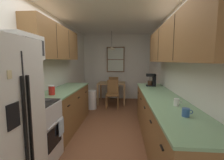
{
  "coord_description": "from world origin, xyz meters",
  "views": [
    {
      "loc": [
        0.33,
        -2.71,
        1.52
      ],
      "look_at": [
        0.01,
        1.25,
        1.04
      ],
      "focal_mm": 25.32,
      "sensor_mm": 36.0,
      "label": 1
    }
  ],
  "objects_px": {
    "microwave_over_range": "(21,47)",
    "dining_table": "(112,86)",
    "storage_canister": "(52,90)",
    "stove_range": "(34,133)",
    "mug_by_coffeemaker": "(177,102)",
    "mug_spare": "(186,112)",
    "dining_chair_near": "(113,93)",
    "trash_bin": "(92,100)",
    "coffee_maker": "(152,80)",
    "dining_chair_far": "(114,87)"
  },
  "relations": [
    {
      "from": "microwave_over_range",
      "to": "dining_table",
      "type": "distance_m",
      "value": 3.77
    },
    {
      "from": "storage_canister",
      "to": "stove_range",
      "type": "bearing_deg",
      "value": -89.5
    },
    {
      "from": "dining_table",
      "to": "mug_by_coffeemaker",
      "type": "height_order",
      "value": "mug_by_coffeemaker"
    },
    {
      "from": "dining_table",
      "to": "mug_spare",
      "type": "bearing_deg",
      "value": -73.34
    },
    {
      "from": "microwave_over_range",
      "to": "dining_table",
      "type": "height_order",
      "value": "microwave_over_range"
    },
    {
      "from": "storage_canister",
      "to": "mug_spare",
      "type": "distance_m",
      "value": 2.25
    },
    {
      "from": "dining_table",
      "to": "storage_canister",
      "type": "relative_size",
      "value": 5.48
    },
    {
      "from": "dining_chair_near",
      "to": "mug_spare",
      "type": "distance_m",
      "value": 3.43
    },
    {
      "from": "mug_by_coffeemaker",
      "to": "storage_canister",
      "type": "bearing_deg",
      "value": 164.84
    },
    {
      "from": "dining_table",
      "to": "trash_bin",
      "type": "xyz_separation_m",
      "value": [
        -0.58,
        -0.76,
        -0.33
      ]
    },
    {
      "from": "coffee_maker",
      "to": "storage_canister",
      "type": "bearing_deg",
      "value": -149.51
    },
    {
      "from": "trash_bin",
      "to": "dining_table",
      "type": "bearing_deg",
      "value": 52.67
    },
    {
      "from": "storage_canister",
      "to": "trash_bin",
      "type": "bearing_deg",
      "value": 81.78
    },
    {
      "from": "stove_range",
      "to": "mug_by_coffeemaker",
      "type": "distance_m",
      "value": 2.1
    },
    {
      "from": "coffee_maker",
      "to": "mug_by_coffeemaker",
      "type": "xyz_separation_m",
      "value": [
        0.04,
        -1.74,
        -0.11
      ]
    },
    {
      "from": "dining_chair_far",
      "to": "microwave_over_range",
      "type": "bearing_deg",
      "value": -104.06
    },
    {
      "from": "dining_chair_near",
      "to": "dining_chair_far",
      "type": "distance_m",
      "value": 1.17
    },
    {
      "from": "stove_range",
      "to": "mug_spare",
      "type": "relative_size",
      "value": 9.23
    },
    {
      "from": "dining_chair_far",
      "to": "mug_by_coffeemaker",
      "type": "bearing_deg",
      "value": -73.92
    },
    {
      "from": "microwave_over_range",
      "to": "mug_spare",
      "type": "relative_size",
      "value": 5.21
    },
    {
      "from": "stove_range",
      "to": "mug_by_coffeemaker",
      "type": "height_order",
      "value": "stove_range"
    },
    {
      "from": "dining_chair_far",
      "to": "dining_table",
      "type": "bearing_deg",
      "value": -93.03
    },
    {
      "from": "mug_by_coffeemaker",
      "to": "mug_spare",
      "type": "height_order",
      "value": "mug_by_coffeemaker"
    },
    {
      "from": "dining_chair_far",
      "to": "storage_canister",
      "type": "relative_size",
      "value": 5.12
    },
    {
      "from": "coffee_maker",
      "to": "mug_spare",
      "type": "height_order",
      "value": "coffee_maker"
    },
    {
      "from": "trash_bin",
      "to": "mug_by_coffeemaker",
      "type": "distance_m",
      "value": 3.23
    },
    {
      "from": "dining_table",
      "to": "dining_chair_near",
      "type": "relative_size",
      "value": 1.07
    },
    {
      "from": "microwave_over_range",
      "to": "dining_chair_far",
      "type": "xyz_separation_m",
      "value": [
        1.02,
        4.05,
        -1.21
      ]
    },
    {
      "from": "microwave_over_range",
      "to": "mug_by_coffeemaker",
      "type": "height_order",
      "value": "microwave_over_range"
    },
    {
      "from": "stove_range",
      "to": "dining_table",
      "type": "height_order",
      "value": "stove_range"
    },
    {
      "from": "stove_range",
      "to": "microwave_over_range",
      "type": "height_order",
      "value": "microwave_over_range"
    },
    {
      "from": "microwave_over_range",
      "to": "dining_table",
      "type": "relative_size",
      "value": 0.64
    },
    {
      "from": "dining_table",
      "to": "coffee_maker",
      "type": "bearing_deg",
      "value": -55.53
    },
    {
      "from": "microwave_over_range",
      "to": "storage_canister",
      "type": "xyz_separation_m",
      "value": [
        0.11,
        0.64,
        -0.72
      ]
    },
    {
      "from": "dining_chair_far",
      "to": "trash_bin",
      "type": "distance_m",
      "value": 1.49
    },
    {
      "from": "stove_range",
      "to": "microwave_over_range",
      "type": "xyz_separation_m",
      "value": [
        -0.11,
        0.0,
        1.24
      ]
    },
    {
      "from": "dining_chair_near",
      "to": "coffee_maker",
      "type": "distance_m",
      "value": 1.6
    },
    {
      "from": "trash_bin",
      "to": "mug_spare",
      "type": "xyz_separation_m",
      "value": [
        1.72,
        -3.06,
        0.65
      ]
    },
    {
      "from": "dining_table",
      "to": "dining_chair_far",
      "type": "height_order",
      "value": "dining_chair_far"
    },
    {
      "from": "stove_range",
      "to": "dining_table",
      "type": "relative_size",
      "value": 1.14
    },
    {
      "from": "stove_range",
      "to": "storage_canister",
      "type": "relative_size",
      "value": 6.26
    },
    {
      "from": "microwave_over_range",
      "to": "mug_by_coffeemaker",
      "type": "distance_m",
      "value": 2.29
    },
    {
      "from": "coffee_maker",
      "to": "mug_spare",
      "type": "distance_m",
      "value": 2.17
    },
    {
      "from": "dining_chair_far",
      "to": "mug_spare",
      "type": "xyz_separation_m",
      "value": [
        1.11,
        -4.4,
        0.45
      ]
    },
    {
      "from": "dining_chair_near",
      "to": "storage_canister",
      "type": "relative_size",
      "value": 5.12
    },
    {
      "from": "stove_range",
      "to": "trash_bin",
      "type": "bearing_deg",
      "value": 83.81
    },
    {
      "from": "dining_chair_far",
      "to": "stove_range",
      "type": "bearing_deg",
      "value": -102.54
    },
    {
      "from": "microwave_over_range",
      "to": "trash_bin",
      "type": "distance_m",
      "value": 3.09
    },
    {
      "from": "mug_by_coffeemaker",
      "to": "dining_chair_near",
      "type": "bearing_deg",
      "value": 111.46
    },
    {
      "from": "stove_range",
      "to": "microwave_over_range",
      "type": "distance_m",
      "value": 1.24
    }
  ]
}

